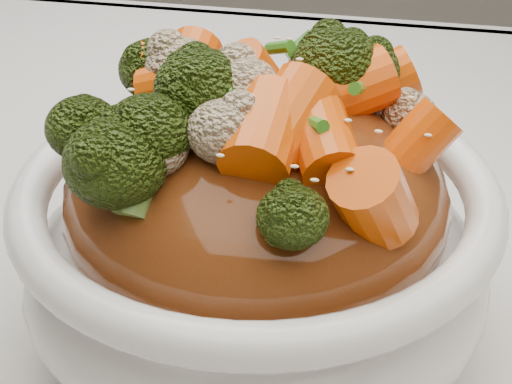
# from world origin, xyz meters

# --- Properties ---
(tablecloth) EXTENTS (1.20, 0.80, 0.04)m
(tablecloth) POSITION_xyz_m (0.00, 0.00, 0.73)
(tablecloth) COLOR silver
(tablecloth) RESTS_ON dining_table
(bowl) EXTENTS (0.29, 0.29, 0.09)m
(bowl) POSITION_xyz_m (-0.04, -0.05, 0.79)
(bowl) COLOR white
(bowl) RESTS_ON tablecloth
(sauce_base) EXTENTS (0.23, 0.23, 0.10)m
(sauce_base) POSITION_xyz_m (-0.04, -0.05, 0.82)
(sauce_base) COLOR #642E11
(sauce_base) RESTS_ON bowl
(carrots) EXTENTS (0.23, 0.23, 0.05)m
(carrots) POSITION_xyz_m (-0.04, -0.05, 0.89)
(carrots) COLOR #EB5507
(carrots) RESTS_ON sauce_base
(broccoli) EXTENTS (0.23, 0.23, 0.05)m
(broccoli) POSITION_xyz_m (-0.04, -0.05, 0.89)
(broccoli) COLOR black
(broccoli) RESTS_ON sauce_base
(cauliflower) EXTENTS (0.23, 0.23, 0.04)m
(cauliflower) POSITION_xyz_m (-0.04, -0.05, 0.88)
(cauliflower) COLOR #CEB48C
(cauliflower) RESTS_ON sauce_base
(scallions) EXTENTS (0.17, 0.17, 0.02)m
(scallions) POSITION_xyz_m (-0.04, -0.05, 0.89)
(scallions) COLOR #317D1D
(scallions) RESTS_ON sauce_base
(sesame_seeds) EXTENTS (0.21, 0.21, 0.01)m
(sesame_seeds) POSITION_xyz_m (-0.04, -0.05, 0.89)
(sesame_seeds) COLOR beige
(sesame_seeds) RESTS_ON sauce_base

